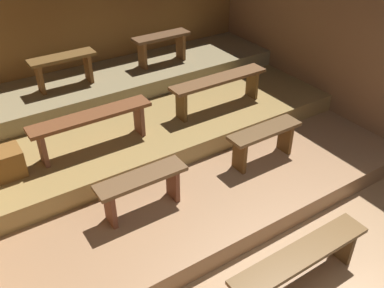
% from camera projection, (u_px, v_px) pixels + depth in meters
% --- Properties ---
extents(ground, '(5.81, 5.75, 0.08)m').
position_uv_depth(ground, '(187.00, 182.00, 5.30)').
color(ground, '#A07850').
extents(wall_back, '(5.81, 0.06, 2.26)m').
position_uv_depth(wall_back, '(97.00, 35.00, 6.40)').
color(wall_back, '#94612D').
rests_on(wall_back, ground).
extents(wall_right, '(0.06, 5.75, 2.26)m').
position_uv_depth(wall_right, '(341.00, 52.00, 5.82)').
color(wall_right, '#8B5F3E').
rests_on(wall_right, ground).
extents(platform_lower, '(5.01, 3.82, 0.24)m').
position_uv_depth(platform_lower, '(164.00, 150.00, 5.61)').
color(platform_lower, '#A27752').
rests_on(platform_lower, ground).
extents(platform_middle, '(5.01, 2.50, 0.24)m').
position_uv_depth(platform_middle, '(140.00, 114.00, 5.93)').
color(platform_middle, '#A18249').
rests_on(platform_middle, platform_lower).
extents(platform_upper, '(5.01, 1.14, 0.24)m').
position_uv_depth(platform_upper, '(117.00, 81.00, 6.27)').
color(platform_upper, '#94835C').
rests_on(platform_upper, platform_middle).
extents(bench_floor_center, '(1.48, 0.27, 0.44)m').
position_uv_depth(bench_floor_center, '(300.00, 261.00, 3.75)').
color(bench_floor_center, brown).
rests_on(bench_floor_center, ground).
extents(bench_lower_left, '(0.96, 0.27, 0.44)m').
position_uv_depth(bench_lower_left, '(142.00, 185.00, 4.28)').
color(bench_lower_left, brown).
rests_on(bench_lower_left, platform_lower).
extents(bench_lower_right, '(0.96, 0.27, 0.44)m').
position_uv_depth(bench_lower_right, '(264.00, 138.00, 5.04)').
color(bench_lower_right, brown).
rests_on(bench_lower_right, platform_lower).
extents(bench_middle_left, '(1.43, 0.27, 0.44)m').
position_uv_depth(bench_middle_left, '(92.00, 122.00, 4.83)').
color(bench_middle_left, brown).
rests_on(bench_middle_left, platform_middle).
extents(bench_middle_right, '(1.43, 0.27, 0.44)m').
position_uv_depth(bench_middle_right, '(219.00, 84.00, 5.65)').
color(bench_middle_right, brown).
rests_on(bench_middle_right, platform_middle).
extents(bench_upper_left, '(0.89, 0.27, 0.44)m').
position_uv_depth(bench_upper_left, '(63.00, 65.00, 5.66)').
color(bench_upper_left, brown).
rests_on(bench_upper_left, platform_upper).
extents(bench_upper_right, '(0.89, 0.27, 0.44)m').
position_uv_depth(bench_upper_right, '(162.00, 43.00, 6.36)').
color(bench_upper_right, brown).
rests_on(bench_upper_right, platform_upper).
extents(wooden_crate_middle, '(0.31, 0.31, 0.31)m').
position_uv_depth(wooden_crate_middle, '(8.00, 162.00, 4.49)').
color(wooden_crate_middle, brown).
rests_on(wooden_crate_middle, platform_middle).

